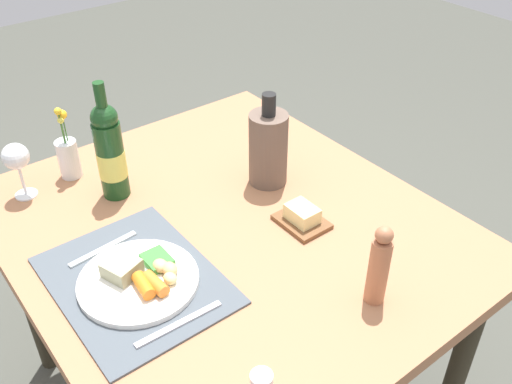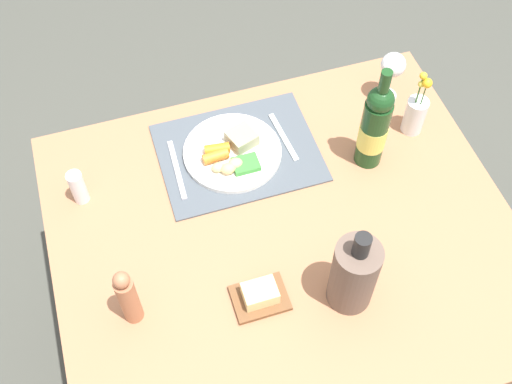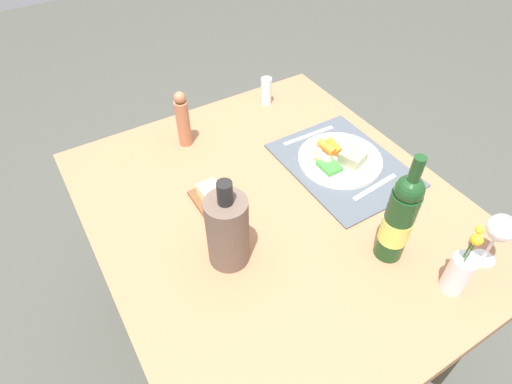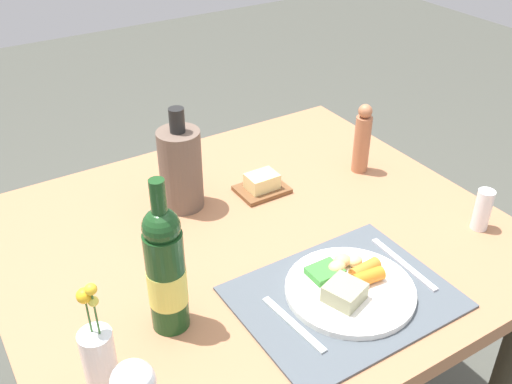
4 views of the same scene
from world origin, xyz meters
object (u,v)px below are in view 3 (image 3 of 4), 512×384
at_px(pepper_mill, 183,120).
at_px(flower_vase, 460,271).
at_px(dining_table, 276,224).
at_px(wine_bottle, 399,219).
at_px(salt_shaker, 266,91).
at_px(butter_dish, 212,196).
at_px(cooler_bottle, 228,230).
at_px(fork, 375,187).
at_px(wine_glass, 501,230).
at_px(knife, 309,136).
at_px(dinner_plate, 339,158).

bearing_deg(pepper_mill, flower_vase, -159.44).
relative_size(dining_table, wine_bottle, 3.53).
bearing_deg(salt_shaker, flower_vase, 177.42).
bearing_deg(pepper_mill, butter_dish, 170.33).
bearing_deg(cooler_bottle, fork, -90.85).
xyz_separation_m(wine_glass, flower_vase, (-0.01, 0.14, -0.05)).
bearing_deg(wine_bottle, cooler_bottle, 60.75).
bearing_deg(wine_glass, pepper_mill, 28.58).
height_order(pepper_mill, wine_bottle, wine_bottle).
bearing_deg(wine_glass, salt_shaker, 6.04).
height_order(pepper_mill, butter_dish, pepper_mill).
height_order(salt_shaker, wine_bottle, wine_bottle).
relative_size(pepper_mill, wine_bottle, 0.60).
bearing_deg(wine_bottle, butter_dish, 37.36).
bearing_deg(flower_vase, dining_table, 26.01).
height_order(knife, cooler_bottle, cooler_bottle).
bearing_deg(dinner_plate, cooler_bottle, 106.77).
bearing_deg(fork, knife, -1.18).
distance_m(wine_glass, cooler_bottle, 0.66).
relative_size(butter_dish, flower_vase, 0.59).
bearing_deg(wine_bottle, dining_table, 28.72).
xyz_separation_m(dining_table, cooler_bottle, (-0.09, 0.21, 0.19)).
bearing_deg(knife, dinner_plate, -176.64).
distance_m(fork, knife, 0.31).
bearing_deg(cooler_bottle, flower_vase, -130.57).
relative_size(fork, knife, 0.89).
distance_m(pepper_mill, wine_bottle, 0.75).
distance_m(salt_shaker, pepper_mill, 0.37).
bearing_deg(dinner_plate, flower_vase, 173.60).
relative_size(dinner_plate, flower_vase, 1.23).
distance_m(dinner_plate, cooler_bottle, 0.51).
bearing_deg(fork, cooler_bottle, 84.10).
bearing_deg(salt_shaker, dinner_plate, -177.87).
height_order(dinner_plate, salt_shaker, salt_shaker).
relative_size(wine_bottle, cooler_bottle, 1.23).
height_order(dining_table, wine_glass, wine_glass).
xyz_separation_m(fork, knife, (0.31, 0.02, 0.00)).
xyz_separation_m(knife, cooler_bottle, (-0.30, 0.48, 0.10)).
distance_m(fork, wine_bottle, 0.27).
bearing_deg(pepper_mill, cooler_bottle, 168.27).
relative_size(salt_shaker, butter_dish, 0.80).
distance_m(butter_dish, flower_vase, 0.68).
distance_m(knife, salt_shaker, 0.26).
distance_m(fork, cooler_bottle, 0.51).
bearing_deg(fork, flower_vase, 163.19).
bearing_deg(knife, wine_bottle, 169.31).
distance_m(dining_table, flower_vase, 0.52).
relative_size(dining_table, butter_dish, 8.96).
xyz_separation_m(dinner_plate, salt_shaker, (0.42, 0.02, 0.03)).
bearing_deg(butter_dish, dining_table, -127.69).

